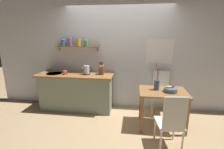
% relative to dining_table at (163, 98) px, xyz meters
% --- Properties ---
extents(ground_plane, '(14.00, 14.00, 0.00)m').
position_rel_dining_table_xyz_m(ground_plane, '(-0.98, 0.21, -0.63)').
color(ground_plane, tan).
extents(back_wall, '(6.80, 0.11, 2.70)m').
position_rel_dining_table_xyz_m(back_wall, '(-0.78, 0.86, 0.72)').
color(back_wall, silver).
rests_on(back_wall, ground_plane).
extents(kitchen_counter, '(1.83, 0.63, 0.92)m').
position_rel_dining_table_xyz_m(kitchen_counter, '(-1.98, 0.53, -0.16)').
color(kitchen_counter, gray).
rests_on(kitchen_counter, ground_plane).
extents(wall_shelf, '(1.07, 0.20, 0.32)m').
position_rel_dining_table_xyz_m(wall_shelf, '(-2.00, 0.70, 0.99)').
color(wall_shelf, brown).
extents(dining_table, '(0.92, 0.66, 0.77)m').
position_rel_dining_table_xyz_m(dining_table, '(0.00, 0.00, 0.00)').
color(dining_table, '#9E6B3D').
rests_on(dining_table, ground_plane).
extents(dining_chair_near, '(0.45, 0.48, 0.99)m').
position_rel_dining_table_xyz_m(dining_chair_near, '(0.02, -0.73, -0.10)').
color(dining_chair_near, white).
rests_on(dining_chair_near, ground_plane).
extents(dining_chair_far, '(0.46, 0.45, 1.01)m').
position_rel_dining_table_xyz_m(dining_chair_far, '(0.06, 0.63, -0.08)').
color(dining_chair_far, white).
rests_on(dining_chair_far, ground_plane).
extents(fruit_bowl, '(0.25, 0.25, 0.13)m').
position_rel_dining_table_xyz_m(fruit_bowl, '(0.13, -0.02, 0.19)').
color(fruit_bowl, '#51759E').
rests_on(fruit_bowl, dining_table).
extents(twig_vase, '(0.11, 0.11, 0.57)m').
position_rel_dining_table_xyz_m(twig_vase, '(-0.12, 0.06, 0.25)').
color(twig_vase, '#475675').
rests_on(twig_vase, dining_table).
extents(electric_kettle, '(0.24, 0.15, 0.24)m').
position_rel_dining_table_xyz_m(electric_kettle, '(-1.68, 0.49, 0.40)').
color(electric_kettle, black).
rests_on(electric_kettle, kitchen_counter).
extents(knife_block, '(0.11, 0.18, 0.30)m').
position_rel_dining_table_xyz_m(knife_block, '(-1.35, 0.57, 0.41)').
color(knife_block, brown).
rests_on(knife_block, kitchen_counter).
extents(coffee_mug_by_sink, '(0.12, 0.08, 0.10)m').
position_rel_dining_table_xyz_m(coffee_mug_by_sink, '(-2.20, 0.41, 0.34)').
color(coffee_mug_by_sink, '#C6664C').
rests_on(coffee_mug_by_sink, kitchen_counter).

